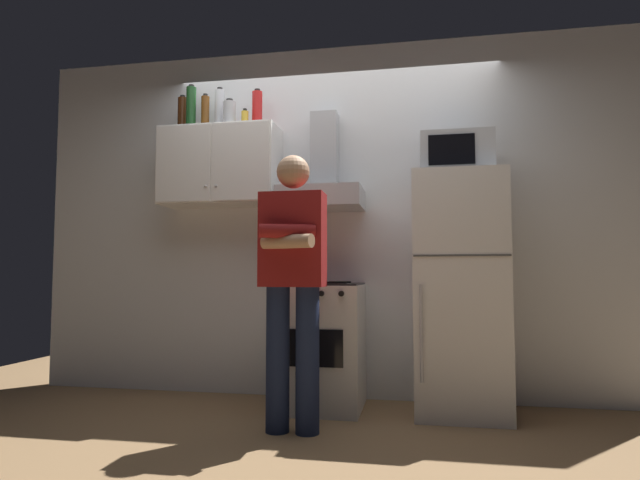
{
  "coord_description": "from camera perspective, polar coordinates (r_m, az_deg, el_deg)",
  "views": [
    {
      "loc": [
        0.62,
        -3.37,
        0.92
      ],
      "look_at": [
        0.0,
        0.0,
        1.15
      ],
      "focal_mm": 29.25,
      "sensor_mm": 36.0,
      "label": 1
    }
  ],
  "objects": [
    {
      "name": "bottle_beer_brown",
      "position": [
        4.23,
        -12.45,
        13.52
      ],
      "size": [
        0.06,
        0.06,
        0.27
      ],
      "color": "brown",
      "rests_on": "upper_cabinet"
    },
    {
      "name": "bottle_vodka_clear",
      "position": [
        4.28,
        -10.93,
        13.81
      ],
      "size": [
        0.08,
        0.08,
        0.34
      ],
      "color": "silver",
      "rests_on": "upper_cabinet"
    },
    {
      "name": "range_hood",
      "position": [
        3.87,
        0.29,
        6.25
      ],
      "size": [
        0.6,
        0.44,
        0.75
      ],
      "color": "#B7BABF"
    },
    {
      "name": "stove_oven",
      "position": [
        3.72,
        -0.06,
        -11.37
      ],
      "size": [
        0.6,
        0.62,
        0.87
      ],
      "color": "white",
      "rests_on": "ground_plane"
    },
    {
      "name": "bottle_canister_steel",
      "position": [
        4.16,
        -9.88,
        13.44
      ],
      "size": [
        0.09,
        0.09,
        0.21
      ],
      "color": "#B2B5BA",
      "rests_on": "upper_cabinet"
    },
    {
      "name": "bottle_wine_green",
      "position": [
        4.29,
        -13.92,
        13.87
      ],
      "size": [
        0.08,
        0.08,
        0.35
      ],
      "color": "#19471E",
      "rests_on": "upper_cabinet"
    },
    {
      "name": "bottle_soda_red",
      "position": [
        4.14,
        -6.88,
        14.05
      ],
      "size": [
        0.08,
        0.08,
        0.29
      ],
      "color": "red",
      "rests_on": "upper_cabinet"
    },
    {
      "name": "bottle_spice_jar",
      "position": [
        4.11,
        -8.22,
        13.04
      ],
      "size": [
        0.05,
        0.05,
        0.13
      ],
      "color": "gold",
      "rests_on": "upper_cabinet"
    },
    {
      "name": "bottle_rum_dark",
      "position": [
        4.39,
        -14.8,
        13.12
      ],
      "size": [
        0.08,
        0.08,
        0.29
      ],
      "color": "#47230F",
      "rests_on": "upper_cabinet"
    },
    {
      "name": "ground_plane",
      "position": [
        3.55,
        -0.0,
        -18.85
      ],
      "size": [
        7.0,
        7.0,
        0.0
      ],
      "primitive_type": "plane",
      "color": "olive"
    },
    {
      "name": "person_standing",
      "position": [
        3.1,
        -3.02,
        -4.18
      ],
      "size": [
        0.38,
        0.33,
        1.64
      ],
      "color": "#192342",
      "rests_on": "ground_plane"
    },
    {
      "name": "refrigerator",
      "position": [
        3.64,
        14.9,
        -5.6
      ],
      "size": [
        0.6,
        0.62,
        1.6
      ],
      "color": "white",
      "rests_on": "ground_plane"
    },
    {
      "name": "upper_cabinet",
      "position": [
        4.11,
        -10.86,
        7.87
      ],
      "size": [
        0.9,
        0.37,
        0.6
      ],
      "color": "white"
    },
    {
      "name": "back_wall_tiled",
      "position": [
        4.05,
        1.55,
        2.26
      ],
      "size": [
        4.8,
        0.1,
        2.7
      ],
      "primitive_type": "cube",
      "color": "white",
      "rests_on": "ground_plane"
    },
    {
      "name": "microwave",
      "position": [
        3.74,
        14.62,
        8.94
      ],
      "size": [
        0.48,
        0.37,
        0.28
      ],
      "color": "#B7BABF",
      "rests_on": "refrigerator"
    }
  ]
}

